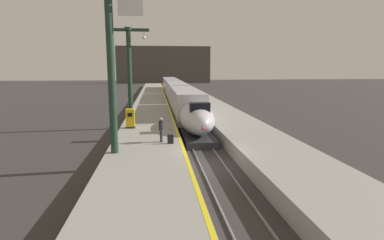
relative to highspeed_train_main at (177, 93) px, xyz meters
name	(u,v)px	position (x,y,z in m)	size (l,w,h in m)	color
ground_plane	(212,166)	(0.00, -31.61, -1.95)	(260.00, 260.00, 0.00)	#33302D
platform_left	(151,108)	(-4.05, -6.86, -1.43)	(4.80, 110.00, 1.05)	gray
platform_right	(208,107)	(4.05, -6.86, -1.43)	(4.80, 110.00, 1.05)	gray
platform_left_safety_stripe	(167,104)	(-1.77, -6.86, -0.90)	(0.20, 107.80, 0.01)	yellow
rail_main_left	(174,108)	(-0.75, -4.11, -1.89)	(0.08, 110.00, 0.12)	slate
rail_main_right	(184,108)	(0.75, -4.11, -1.89)	(0.08, 110.00, 0.12)	slate
highspeed_train_main	(177,93)	(0.00, 0.00, 0.00)	(2.92, 57.36, 3.60)	silver
station_column_near	(111,49)	(-5.85, -31.47, 5.11)	(4.00, 0.68, 9.90)	#1E3828
station_column_mid	(129,64)	(-5.90, -18.76, 4.42)	(4.00, 0.68, 8.80)	#1E3828
passenger_near_edge	(161,128)	(-3.09, -29.14, 0.09)	(0.33, 0.55, 1.69)	#23232D
rolling_suitcase	(170,139)	(-2.49, -29.65, -0.60)	(0.40, 0.22, 0.98)	black
ticket_machine_yellow	(130,119)	(-5.55, -23.92, -0.16)	(0.76, 0.62, 1.60)	yellow
terminus_back_wall	(164,65)	(0.00, 70.39, 5.05)	(36.00, 2.00, 14.00)	#4C4742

